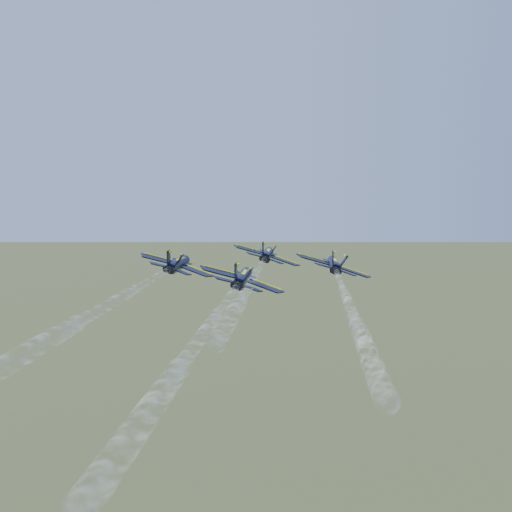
{
  "coord_description": "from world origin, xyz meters",
  "views": [
    {
      "loc": [
        -3.11,
        -93.88,
        114.97
      ],
      "look_at": [
        0.36,
        2.7,
        101.65
      ],
      "focal_mm": 45.0,
      "sensor_mm": 36.0,
      "label": 1
    }
  ],
  "objects_px": {
    "jet_lead": "(267,254)",
    "jet_slot": "(243,278)",
    "jet_left": "(178,264)",
    "jet_right": "(334,265)"
  },
  "relations": [
    {
      "from": "jet_left",
      "to": "jet_right",
      "type": "bearing_deg",
      "value": 2.78
    },
    {
      "from": "jet_lead",
      "to": "jet_slot",
      "type": "relative_size",
      "value": 1.0
    },
    {
      "from": "jet_lead",
      "to": "jet_right",
      "type": "bearing_deg",
      "value": -44.89
    },
    {
      "from": "jet_right",
      "to": "jet_slot",
      "type": "relative_size",
      "value": 1.0
    },
    {
      "from": "jet_left",
      "to": "jet_slot",
      "type": "xyz_separation_m",
      "value": [
        9.52,
        -12.61,
        0.0
      ]
    },
    {
      "from": "jet_lead",
      "to": "jet_slot",
      "type": "distance_m",
      "value": 23.19
    },
    {
      "from": "jet_left",
      "to": "jet_slot",
      "type": "relative_size",
      "value": 1.0
    },
    {
      "from": "jet_right",
      "to": "jet_slot",
      "type": "distance_m",
      "value": 17.63
    },
    {
      "from": "jet_left",
      "to": "jet_lead",
      "type": "bearing_deg",
      "value": 42.67
    },
    {
      "from": "jet_lead",
      "to": "jet_slot",
      "type": "xyz_separation_m",
      "value": [
        -4.44,
        -22.76,
        0.0
      ]
    }
  ]
}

